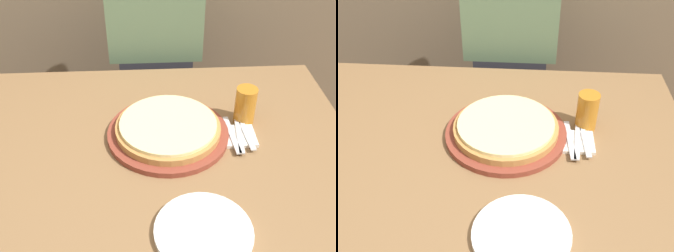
% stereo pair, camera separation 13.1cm
% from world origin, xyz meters
% --- Properties ---
extents(dining_table, '(1.40, 1.05, 0.74)m').
position_xyz_m(dining_table, '(0.00, 0.00, 0.37)').
color(dining_table, olive).
rests_on(dining_table, ground_plane).
extents(pizza_on_board, '(0.41, 0.41, 0.06)m').
position_xyz_m(pizza_on_board, '(0.08, 0.08, 0.77)').
color(pizza_on_board, brown).
rests_on(pizza_on_board, dining_table).
extents(beer_glass, '(0.07, 0.07, 0.13)m').
position_xyz_m(beer_glass, '(0.35, 0.14, 0.81)').
color(beer_glass, '#B7701E').
rests_on(beer_glass, dining_table).
extents(dinner_plate, '(0.26, 0.26, 0.02)m').
position_xyz_m(dinner_plate, '(0.15, -0.33, 0.75)').
color(dinner_plate, white).
rests_on(dinner_plate, dining_table).
extents(napkin_stack, '(0.11, 0.11, 0.01)m').
position_xyz_m(napkin_stack, '(0.31, 0.05, 0.75)').
color(napkin_stack, white).
rests_on(napkin_stack, dining_table).
extents(fork, '(0.03, 0.19, 0.00)m').
position_xyz_m(fork, '(0.29, 0.05, 0.76)').
color(fork, silver).
rests_on(fork, napkin_stack).
extents(dinner_knife, '(0.04, 0.19, 0.00)m').
position_xyz_m(dinner_knife, '(0.31, 0.05, 0.76)').
color(dinner_knife, silver).
rests_on(dinner_knife, napkin_stack).
extents(spoon, '(0.03, 0.17, 0.00)m').
position_xyz_m(spoon, '(0.34, 0.05, 0.76)').
color(spoon, silver).
rests_on(spoon, napkin_stack).
extents(diner_person, '(0.42, 0.20, 1.35)m').
position_xyz_m(diner_person, '(0.05, 0.71, 0.66)').
color(diner_person, '#33333D').
rests_on(diner_person, ground_plane).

